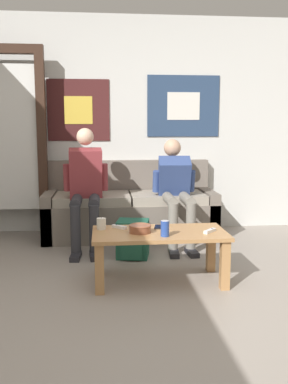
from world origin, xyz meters
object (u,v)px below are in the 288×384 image
(couch, at_px, (130,211))
(cell_phone, at_px, (159,227))
(person_seated_teen, at_px, (176,187))
(backpack, at_px, (133,240))
(pillar_candle, at_px, (101,224))
(drink_can_blue, at_px, (165,229))
(person_seated_adult, at_px, (85,184))
(ceramic_bowl, at_px, (140,228))
(coffee_table, at_px, (159,241))
(game_controller_near_left, at_px, (119,227))
(game_controller_near_right, at_px, (210,231))

(couch, distance_m, cell_phone, 1.38)
(person_seated_teen, bearing_deg, backpack, -137.64)
(person_seated_teen, distance_m, backpack, 0.81)
(person_seated_teen, relative_size, backpack, 3.09)
(pillar_candle, xyz_separation_m, drink_can_blue, (0.49, -0.28, 0.02))
(person_seated_adult, bearing_deg, ceramic_bowl, -67.02)
(couch, relative_size, cell_phone, 13.20)
(ceramic_bowl, bearing_deg, cell_phone, 43.66)
(person_seated_teen, bearing_deg, coffee_table, -106.20)
(game_controller_near_left, height_order, game_controller_near_right, same)
(coffee_table, bearing_deg, pillar_candle, 164.87)
(backpack, relative_size, game_controller_near_right, 2.85)
(person_seated_adult, relative_size, pillar_candle, 11.85)
(backpack, height_order, cell_phone, cell_phone)
(backpack, height_order, pillar_candle, pillar_candle)
(couch, xyz_separation_m, backpack, (-0.03, -0.83, -0.12))
(couch, xyz_separation_m, game_controller_near_right, (0.54, -1.57, 0.14))
(ceramic_bowl, relative_size, game_controller_near_right, 1.41)
(pillar_candle, relative_size, drink_can_blue, 0.85)
(coffee_table, height_order, backpack, coffee_table)
(pillar_candle, xyz_separation_m, cell_phone, (0.48, 0.02, -0.04))
(cell_phone, bearing_deg, ceramic_bowl, -136.34)
(person_seated_adult, xyz_separation_m, ceramic_bowl, (0.47, -1.11, -0.21))
(pillar_candle, bearing_deg, couch, 76.79)
(drink_can_blue, bearing_deg, couch, 95.62)
(backpack, bearing_deg, person_seated_adult, 137.74)
(coffee_table, relative_size, person_seated_teen, 0.96)
(backpack, distance_m, game_controller_near_right, 0.97)
(couch, height_order, ceramic_bowl, couch)
(person_seated_teen, height_order, game_controller_near_left, person_seated_teen)
(person_seated_teen, height_order, game_controller_near_right, person_seated_teen)
(game_controller_near_right, bearing_deg, drink_can_blue, -166.78)
(person_seated_teen, xyz_separation_m, ceramic_bowl, (-0.48, -1.15, -0.16))
(pillar_candle, height_order, game_controller_near_right, pillar_candle)
(couch, distance_m, drink_can_blue, 1.68)
(person_seated_adult, relative_size, person_seated_teen, 1.11)
(game_controller_near_left, bearing_deg, cell_phone, 0.14)
(game_controller_near_left, bearing_deg, couch, 82.64)
(coffee_table, xyz_separation_m, drink_can_blue, (0.02, -0.15, 0.14))
(backpack, xyz_separation_m, ceramic_bowl, (0.01, -0.70, 0.28))
(person_seated_adult, relative_size, backpack, 3.43)
(backpack, xyz_separation_m, game_controller_near_right, (0.57, -0.74, 0.26))
(person_seated_adult, height_order, game_controller_near_right, person_seated_adult)
(game_controller_near_left, height_order, cell_phone, game_controller_near_left)
(person_seated_teen, relative_size, pillar_candle, 10.68)
(ceramic_bowl, bearing_deg, coffee_table, 6.54)
(person_seated_adult, relative_size, drink_can_blue, 10.02)
(coffee_table, xyz_separation_m, game_controller_near_left, (-0.32, 0.14, 0.09))
(person_seated_teen, xyz_separation_m, game_controller_near_right, (0.07, -1.20, -0.19))
(person_seated_adult, distance_m, drink_can_blue, 1.42)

